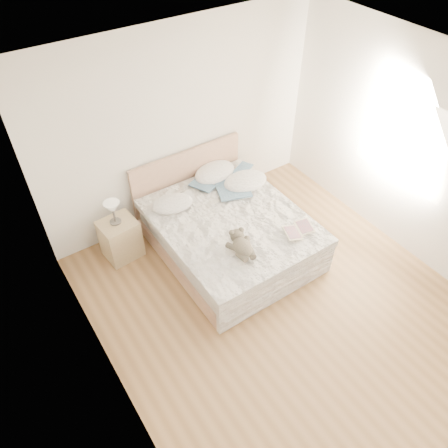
% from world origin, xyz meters
% --- Properties ---
extents(floor, '(4.00, 4.50, 0.00)m').
position_xyz_m(floor, '(0.00, 0.00, 0.00)').
color(floor, brown).
rests_on(floor, ground).
extents(ceiling, '(4.00, 4.50, 0.00)m').
position_xyz_m(ceiling, '(0.00, 0.00, 2.70)').
color(ceiling, silver).
rests_on(ceiling, ground).
extents(wall_back, '(4.00, 0.02, 2.70)m').
position_xyz_m(wall_back, '(0.00, 2.25, 1.35)').
color(wall_back, white).
rests_on(wall_back, ground).
extents(wall_left, '(0.02, 4.50, 2.70)m').
position_xyz_m(wall_left, '(-2.00, 0.00, 1.35)').
color(wall_left, white).
rests_on(wall_left, ground).
extents(wall_right, '(0.02, 4.50, 2.70)m').
position_xyz_m(wall_right, '(2.00, 0.00, 1.35)').
color(wall_right, white).
rests_on(wall_right, ground).
extents(window, '(0.02, 1.30, 1.10)m').
position_xyz_m(window, '(1.99, 0.30, 1.45)').
color(window, white).
rests_on(window, wall_right).
extents(bed, '(1.72, 2.14, 1.00)m').
position_xyz_m(bed, '(0.00, 1.19, 0.31)').
color(bed, tan).
rests_on(bed, floor).
extents(nightstand, '(0.48, 0.44, 0.56)m').
position_xyz_m(nightstand, '(-1.21, 1.87, 0.28)').
color(nightstand, tan).
rests_on(nightstand, floor).
extents(table_lamp, '(0.21, 0.21, 0.32)m').
position_xyz_m(table_lamp, '(-1.22, 1.90, 0.79)').
color(table_lamp, '#4A453F').
rests_on(table_lamp, nightstand).
extents(pillow_left, '(0.61, 0.49, 0.16)m').
position_xyz_m(pillow_left, '(-0.49, 1.72, 0.64)').
color(pillow_left, silver).
rests_on(pillow_left, bed).
extents(pillow_middle, '(0.71, 0.56, 0.19)m').
position_xyz_m(pillow_middle, '(0.33, 1.99, 0.64)').
color(pillow_middle, white).
rests_on(pillow_middle, bed).
extents(pillow_right, '(0.67, 0.50, 0.19)m').
position_xyz_m(pillow_right, '(0.57, 1.58, 0.64)').
color(pillow_right, white).
rests_on(pillow_right, bed).
extents(blouse, '(0.88, 0.90, 0.03)m').
position_xyz_m(blouse, '(0.37, 1.64, 0.63)').
color(blouse, '#3B5A75').
rests_on(blouse, bed).
extents(photo_book, '(0.39, 0.29, 0.03)m').
position_xyz_m(photo_book, '(-0.35, 1.72, 0.63)').
color(photo_book, silver).
rests_on(photo_book, bed).
extents(childrens_book, '(0.46, 0.38, 0.03)m').
position_xyz_m(childrens_book, '(0.54, 0.45, 0.63)').
color(childrens_book, beige).
rests_on(childrens_book, bed).
extents(teddy_bear, '(0.32, 0.42, 0.20)m').
position_xyz_m(teddy_bear, '(-0.25, 0.52, 0.65)').
color(teddy_bear, brown).
rests_on(teddy_bear, bed).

